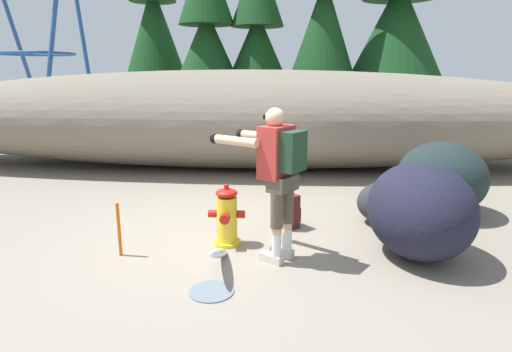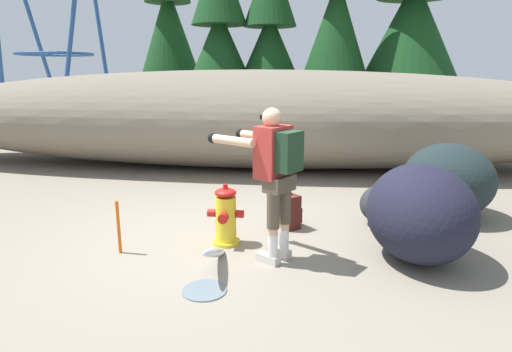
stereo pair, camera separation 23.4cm
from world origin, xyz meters
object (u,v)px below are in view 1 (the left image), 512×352
object	(u,v)px
utility_worker	(277,166)
boulder_large	(420,211)
survey_stake	(119,229)
fire_hydrant	(227,217)
boulder_mid	(441,178)
boulder_small	(387,203)
spare_backpack	(287,211)

from	to	relation	value
utility_worker	boulder_large	distance (m)	1.63
survey_stake	fire_hydrant	bearing A→B (deg)	19.24
fire_hydrant	survey_stake	world-z (taller)	fire_hydrant
fire_hydrant	survey_stake	xyz separation A→B (m)	(-1.13, -0.39, -0.03)
fire_hydrant	boulder_mid	world-z (taller)	boulder_mid
fire_hydrant	boulder_mid	xyz separation A→B (m)	(2.87, 1.35, 0.18)
utility_worker	survey_stake	xyz separation A→B (m)	(-1.70, -0.02, -0.72)
boulder_small	boulder_mid	bearing A→B (deg)	31.40
fire_hydrant	boulder_large	xyz separation A→B (m)	(2.11, -0.20, 0.19)
boulder_large	survey_stake	distance (m)	3.25
utility_worker	spare_backpack	world-z (taller)	utility_worker
utility_worker	survey_stake	distance (m)	1.85
boulder_large	spare_backpack	bearing A→B (deg)	149.65
boulder_large	boulder_small	bearing A→B (deg)	95.29
utility_worker	survey_stake	world-z (taller)	utility_worker
boulder_large	boulder_small	world-z (taller)	boulder_large
spare_backpack	boulder_mid	bearing A→B (deg)	-23.34
utility_worker	boulder_large	xyz separation A→B (m)	(1.54, 0.17, -0.50)
boulder_large	boulder_mid	xyz separation A→B (m)	(0.76, 1.56, -0.01)
survey_stake	utility_worker	bearing A→B (deg)	0.61
boulder_mid	boulder_small	world-z (taller)	boulder_mid
spare_backpack	boulder_small	xyz separation A→B (m)	(1.32, 0.21, 0.07)
boulder_small	boulder_large	bearing A→B (deg)	-84.71
spare_backpack	boulder_mid	distance (m)	2.31
fire_hydrant	boulder_small	xyz separation A→B (m)	(2.01, 0.83, -0.04)
boulder_large	boulder_mid	world-z (taller)	boulder_large
survey_stake	boulder_large	bearing A→B (deg)	3.37
spare_backpack	boulder_mid	world-z (taller)	boulder_mid
fire_hydrant	boulder_small	world-z (taller)	fire_hydrant
fire_hydrant	spare_backpack	bearing A→B (deg)	41.75
utility_worker	boulder_small	size ratio (longest dim) A/B	2.07
fire_hydrant	boulder_large	bearing A→B (deg)	-5.48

